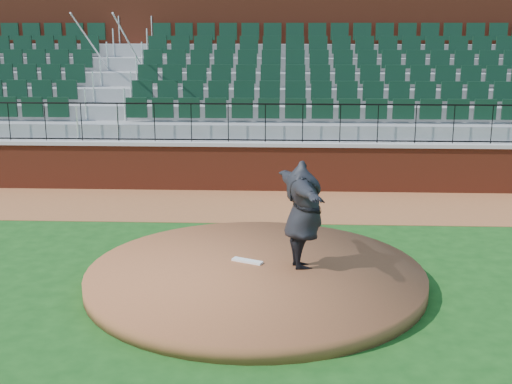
# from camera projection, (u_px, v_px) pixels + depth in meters

# --- Properties ---
(ground) EXTENTS (90.00, 90.00, 0.00)m
(ground) POSITION_uv_depth(u_px,v_px,m) (252.00, 289.00, 11.21)
(ground) COLOR #134313
(ground) RESTS_ON ground
(warning_track) EXTENTS (34.00, 3.20, 0.01)m
(warning_track) POSITION_uv_depth(u_px,v_px,m) (263.00, 205.00, 16.44)
(warning_track) COLOR brown
(warning_track) RESTS_ON ground
(field_wall) EXTENTS (34.00, 0.35, 1.20)m
(field_wall) POSITION_uv_depth(u_px,v_px,m) (265.00, 168.00, 17.85)
(field_wall) COLOR maroon
(field_wall) RESTS_ON ground
(wall_cap) EXTENTS (34.00, 0.45, 0.10)m
(wall_cap) POSITION_uv_depth(u_px,v_px,m) (265.00, 144.00, 17.70)
(wall_cap) COLOR #B7B7B7
(wall_cap) RESTS_ON field_wall
(wall_railing) EXTENTS (34.00, 0.05, 1.00)m
(wall_railing) POSITION_uv_depth(u_px,v_px,m) (265.00, 123.00, 17.57)
(wall_railing) COLOR black
(wall_railing) RESTS_ON wall_cap
(seating_stands) EXTENTS (34.00, 5.10, 4.60)m
(seating_stands) POSITION_uv_depth(u_px,v_px,m) (268.00, 94.00, 20.09)
(seating_stands) COLOR gray
(seating_stands) RESTS_ON ground
(concourse_wall) EXTENTS (34.00, 0.50, 5.50)m
(concourse_wall) POSITION_uv_depth(u_px,v_px,m) (271.00, 72.00, 22.69)
(concourse_wall) COLOR maroon
(concourse_wall) RESTS_ON ground
(pitchers_mound) EXTENTS (5.74, 5.74, 0.25)m
(pitchers_mound) POSITION_uv_depth(u_px,v_px,m) (255.00, 277.00, 11.42)
(pitchers_mound) COLOR brown
(pitchers_mound) RESTS_ON ground
(pitching_rubber) EXTENTS (0.57, 0.36, 0.04)m
(pitching_rubber) POSITION_uv_depth(u_px,v_px,m) (247.00, 261.00, 11.75)
(pitching_rubber) COLOR white
(pitching_rubber) RESTS_ON pitchers_mound
(pitcher) EXTENTS (1.16, 2.38, 1.87)m
(pitcher) POSITION_uv_depth(u_px,v_px,m) (303.00, 215.00, 11.28)
(pitcher) COLOR black
(pitcher) RESTS_ON pitchers_mound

